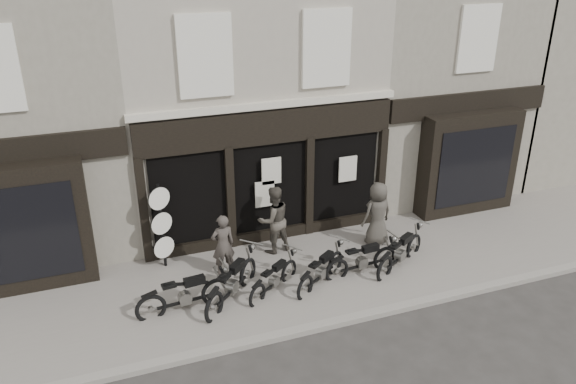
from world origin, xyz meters
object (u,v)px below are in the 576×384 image
object	(u,v)px
motorcycle_3	(321,272)
man_centre	(274,220)
motorcycle_4	(362,262)
motorcycle_0	(185,297)
motorcycle_1	(232,286)
motorcycle_5	(400,254)
man_left	(223,245)
advert_sign_post	(162,230)
motorcycle_2	(274,280)
man_right	(377,214)

from	to	relation	value
motorcycle_3	man_centre	xyz separation A→B (m)	(-0.60, 1.89, 0.68)
motorcycle_3	man_centre	distance (m)	2.10
motorcycle_3	motorcycle_4	xyz separation A→B (m)	(1.18, 0.09, 0.01)
motorcycle_0	motorcycle_3	size ratio (longest dim) A/B	1.26
motorcycle_3	motorcycle_0	bearing A→B (deg)	144.70
motorcycle_3	man_centre	size ratio (longest dim) A/B	0.94
motorcycle_1	motorcycle_5	bearing A→B (deg)	-46.39
man_centre	man_left	bearing A→B (deg)	13.31
motorcycle_4	man_left	size ratio (longest dim) A/B	1.28
motorcycle_3	man_left	size ratio (longest dim) A/B	1.09
motorcycle_3	motorcycle_5	size ratio (longest dim) A/B	0.89
man_left	advert_sign_post	world-z (taller)	advert_sign_post
man_left	motorcycle_3	bearing A→B (deg)	146.85
motorcycle_2	man_centre	size ratio (longest dim) A/B	0.88
motorcycle_3	man_right	xyz separation A→B (m)	(2.24, 1.31, 0.64)
motorcycle_2	motorcycle_4	world-z (taller)	motorcycle_4
motorcycle_1	man_left	distance (m)	1.23
man_right	motorcycle_3	bearing A→B (deg)	22.03
motorcycle_4	man_right	size ratio (longest dim) A/B	1.15
advert_sign_post	man_centre	bearing A→B (deg)	-27.69
motorcycle_2	man_right	world-z (taller)	man_right
man_left	man_right	size ratio (longest dim) A/B	0.90
motorcycle_1	advert_sign_post	bearing A→B (deg)	77.07
motorcycle_2	man_right	distance (m)	3.72
motorcycle_0	motorcycle_2	xyz separation A→B (m)	(2.19, 0.05, -0.06)
motorcycle_2	man_left	distance (m)	1.60
motorcycle_4	man_centre	distance (m)	2.62
man_right	advert_sign_post	xyz separation A→B (m)	(-5.78, 0.79, 0.16)
motorcycle_5	man_centre	bearing A→B (deg)	117.16
motorcycle_1	motorcycle_2	size ratio (longest dim) A/B	1.12
motorcycle_0	advert_sign_post	world-z (taller)	advert_sign_post
motorcycle_2	motorcycle_4	xyz separation A→B (m)	(2.39, -0.01, 0.04)
motorcycle_5	advert_sign_post	distance (m)	6.21
man_centre	man_right	xyz separation A→B (m)	(2.84, -0.58, -0.04)
motorcycle_5	man_right	distance (m)	1.41
man_centre	advert_sign_post	xyz separation A→B (m)	(-2.94, 0.21, 0.12)
man_centre	motorcycle_4	bearing A→B (deg)	125.05
man_left	man_right	xyz separation A→B (m)	(4.42, 0.08, 0.09)
advert_sign_post	motorcycle_2	bearing A→B (deg)	-64.36
motorcycle_4	advert_sign_post	xyz separation A→B (m)	(-4.72, 2.01, 0.79)
motorcycle_5	man_left	world-z (taller)	man_left
motorcycle_4	motorcycle_3	bearing A→B (deg)	179.08
motorcycle_2	motorcycle_3	distance (m)	1.21
man_left	motorcycle_2	bearing A→B (deg)	126.82
motorcycle_5	advert_sign_post	xyz separation A→B (m)	(-5.81, 2.05, 0.77)
motorcycle_1	advert_sign_post	xyz separation A→B (m)	(-1.28, 1.99, 0.75)
motorcycle_2	motorcycle_5	bearing A→B (deg)	-36.22
motorcycle_2	advert_sign_post	xyz separation A→B (m)	(-2.33, 2.00, 0.83)
motorcycle_3	motorcycle_4	size ratio (longest dim) A/B	0.85
motorcycle_1	man_centre	world-z (taller)	man_centre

